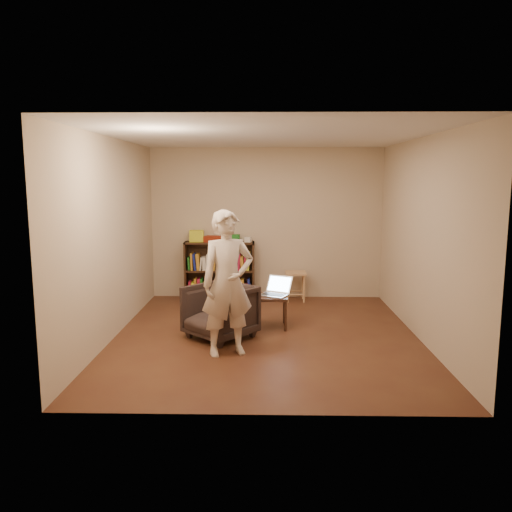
{
  "coord_description": "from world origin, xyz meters",
  "views": [
    {
      "loc": [
        0.0,
        -6.4,
        2.06
      ],
      "look_at": [
        -0.14,
        0.35,
        1.02
      ],
      "focal_mm": 35.0,
      "sensor_mm": 36.0,
      "label": 1
    }
  ],
  "objects_px": {
    "side_table": "(271,301)",
    "laptop": "(276,291)",
    "person": "(228,283)",
    "armchair": "(220,312)",
    "bookshelf": "(220,274)",
    "stool": "(296,278)"
  },
  "relations": [
    {
      "from": "person",
      "to": "armchair",
      "type": "bearing_deg",
      "value": 82.89
    },
    {
      "from": "laptop",
      "to": "person",
      "type": "height_order",
      "value": "person"
    },
    {
      "from": "bookshelf",
      "to": "laptop",
      "type": "height_order",
      "value": "bookshelf"
    },
    {
      "from": "bookshelf",
      "to": "stool",
      "type": "relative_size",
      "value": 2.4
    },
    {
      "from": "stool",
      "to": "laptop",
      "type": "bearing_deg",
      "value": -103.77
    },
    {
      "from": "bookshelf",
      "to": "laptop",
      "type": "xyz_separation_m",
      "value": [
        0.94,
        -1.63,
        0.07
      ]
    },
    {
      "from": "bookshelf",
      "to": "stool",
      "type": "height_order",
      "value": "bookshelf"
    },
    {
      "from": "laptop",
      "to": "side_table",
      "type": "bearing_deg",
      "value": -116.84
    },
    {
      "from": "bookshelf",
      "to": "person",
      "type": "xyz_separation_m",
      "value": [
        0.36,
        -2.78,
        0.42
      ]
    },
    {
      "from": "bookshelf",
      "to": "side_table",
      "type": "height_order",
      "value": "bookshelf"
    },
    {
      "from": "stool",
      "to": "armchair",
      "type": "bearing_deg",
      "value": -118.35
    },
    {
      "from": "bookshelf",
      "to": "person",
      "type": "distance_m",
      "value": 2.84
    },
    {
      "from": "armchair",
      "to": "side_table",
      "type": "bearing_deg",
      "value": 78.28
    },
    {
      "from": "side_table",
      "to": "person",
      "type": "bearing_deg",
      "value": -115.42
    },
    {
      "from": "side_table",
      "to": "laptop",
      "type": "relative_size",
      "value": 0.89
    },
    {
      "from": "stool",
      "to": "side_table",
      "type": "distance_m",
      "value": 1.61
    },
    {
      "from": "side_table",
      "to": "bookshelf",
      "type": "bearing_deg",
      "value": 117.69
    },
    {
      "from": "armchair",
      "to": "laptop",
      "type": "xyz_separation_m",
      "value": [
        0.74,
        0.55,
        0.16
      ]
    },
    {
      "from": "armchair",
      "to": "person",
      "type": "bearing_deg",
      "value": -34.26
    },
    {
      "from": "bookshelf",
      "to": "stool",
      "type": "xyz_separation_m",
      "value": [
        1.31,
        -0.13,
        -0.04
      ]
    },
    {
      "from": "laptop",
      "to": "armchair",
      "type": "bearing_deg",
      "value": -116.71
    },
    {
      "from": "stool",
      "to": "person",
      "type": "height_order",
      "value": "person"
    }
  ]
}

